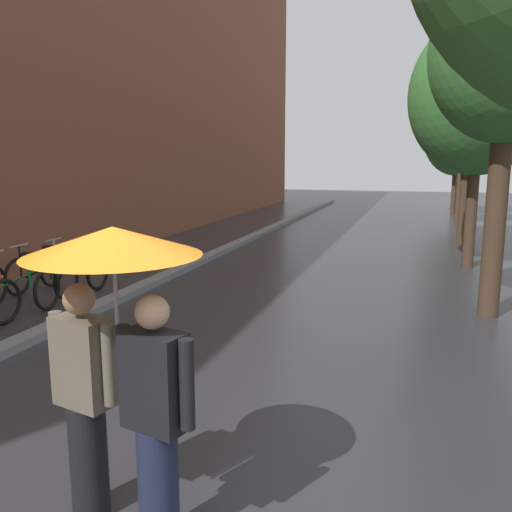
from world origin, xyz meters
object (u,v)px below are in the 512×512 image
street_tree_3 (470,109)px  couple_under_umbrella (116,335)px  parked_bicycle_2 (20,286)px  parked_bicycle_3 (42,277)px  street_tree_2 (480,96)px  street_tree_1 (509,55)px  street_tree_4 (464,115)px  street_tree_5 (458,132)px  parked_bicycle_4 (74,269)px

street_tree_3 → couple_under_umbrella: bearing=-102.2°
parked_bicycle_2 → parked_bicycle_3: same height
couple_under_umbrella → street_tree_3: bearing=77.8°
parked_bicycle_2 → street_tree_2: bearing=38.8°
parked_bicycle_2 → parked_bicycle_3: 0.70m
street_tree_2 → parked_bicycle_2: size_ratio=4.91×
street_tree_2 → parked_bicycle_3: (-7.53, -5.26, -3.44)m
street_tree_1 → street_tree_3: (0.07, 7.71, -0.09)m
street_tree_3 → parked_bicycle_3: bearing=-130.6°
street_tree_4 → street_tree_5: size_ratio=0.98×
street_tree_5 → parked_bicycle_4: 18.93m
street_tree_4 → street_tree_2: bearing=-91.6°
street_tree_4 → street_tree_3: bearing=-91.9°
street_tree_5 → street_tree_3: bearing=-91.2°
street_tree_5 → parked_bicycle_3: size_ratio=5.04×
street_tree_2 → parked_bicycle_4: 9.32m
street_tree_2 → street_tree_5: bearing=88.8°
street_tree_3 → couple_under_umbrella: 14.32m
street_tree_4 → street_tree_1: bearing=-91.0°
street_tree_3 → parked_bicycle_3: street_tree_3 is taller
street_tree_5 → street_tree_1: bearing=-90.9°
street_tree_1 → parked_bicycle_3: street_tree_1 is taller
street_tree_1 → parked_bicycle_3: (-7.54, -1.18, -3.58)m
street_tree_5 → street_tree_4: bearing=-90.5°
parked_bicycle_2 → parked_bicycle_4: 1.48m
street_tree_1 → street_tree_3: bearing=89.5°
parked_bicycle_2 → couple_under_umbrella: (4.51, -4.20, 0.99)m
couple_under_umbrella → parked_bicycle_4: bearing=128.5°
parked_bicycle_2 → couple_under_umbrella: couple_under_umbrella is taller
street_tree_3 → parked_bicycle_3: 12.21m
street_tree_4 → parked_bicycle_4: size_ratio=4.95×
street_tree_5 → parked_bicycle_4: bearing=-114.3°
street_tree_5 → parked_bicycle_4: street_tree_5 is taller
parked_bicycle_4 → parked_bicycle_3: bearing=-98.4°
street_tree_1 → street_tree_5: 16.61m
street_tree_4 → parked_bicycle_3: bearing=-119.7°
street_tree_4 → street_tree_5: (0.03, 4.21, -0.41)m
street_tree_2 → street_tree_5: (0.27, 12.53, -0.20)m
street_tree_1 → street_tree_5: street_tree_5 is taller
parked_bicycle_2 → street_tree_4: bearing=61.8°
street_tree_3 → street_tree_1: bearing=-90.5°
street_tree_5 → parked_bicycle_4: (-7.68, -17.00, -3.25)m
parked_bicycle_2 → couple_under_umbrella: size_ratio=0.55×
street_tree_3 → street_tree_4: 4.69m
street_tree_1 → street_tree_4: street_tree_4 is taller
street_tree_4 → couple_under_umbrella: 18.92m
street_tree_5 → parked_bicycle_4: size_ratio=5.06×
street_tree_2 → parked_bicycle_3: bearing=-145.1°
street_tree_4 → street_tree_5: street_tree_5 is taller
street_tree_1 → couple_under_umbrella: (-2.90, -6.07, -2.59)m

